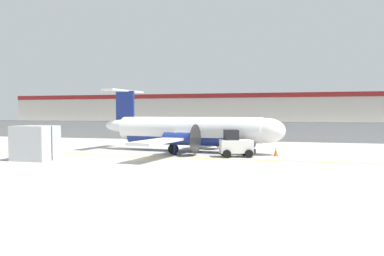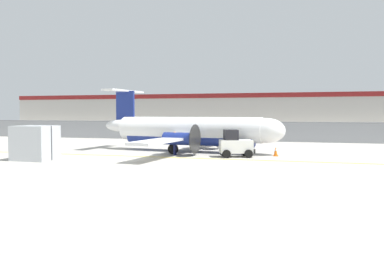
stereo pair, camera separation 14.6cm
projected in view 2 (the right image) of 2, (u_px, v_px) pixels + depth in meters
name	position (u px, v px, depth m)	size (l,w,h in m)	color
ground_plane	(154.00, 157.00, 25.62)	(140.00, 140.00, 0.01)	#ADA89E
perimeter_fence	(206.00, 130.00, 41.03)	(98.00, 0.10, 2.10)	gray
parking_lot_strip	(224.00, 134.00, 52.18)	(98.00, 17.00, 0.12)	#38383A
background_building	(241.00, 112.00, 69.91)	(91.00, 8.10, 6.50)	beige
commuter_airplane	(192.00, 131.00, 29.08)	(15.20, 16.07, 4.92)	white
baggage_tug	(235.00, 145.00, 25.56)	(2.56, 1.99, 1.88)	silver
ground_crew_worker	(175.00, 142.00, 26.75)	(0.35, 0.54, 1.70)	#191E4C
cargo_container	(35.00, 143.00, 23.96)	(2.44, 2.01, 2.20)	#B7BCC1
traffic_cone_near_left	(276.00, 152.00, 26.13)	(0.36, 0.36, 0.64)	orange
traffic_cone_near_right	(249.00, 148.00, 28.65)	(0.36, 0.36, 0.64)	orange
parked_car_0	(126.00, 128.00, 53.16)	(4.35, 2.33, 1.58)	silver
parked_car_1	(165.00, 129.00, 49.98)	(4.26, 2.12, 1.58)	red
parked_car_2	(232.00, 128.00, 53.02)	(4.39, 2.42, 1.58)	red
parked_car_3	(275.00, 129.00, 50.56)	(4.20, 2.01, 1.58)	silver
parked_car_4	(323.00, 131.00, 44.72)	(4.20, 2.01, 1.58)	gray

